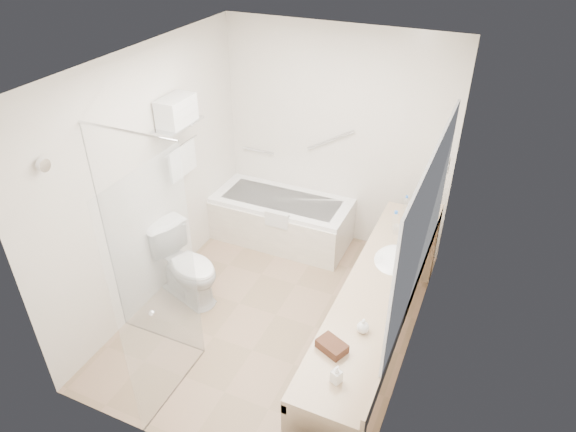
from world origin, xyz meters
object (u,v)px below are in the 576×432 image
at_px(toilet, 187,265).
at_px(water_bottle_left, 409,218).
at_px(amenity_basket, 332,346).
at_px(bathtub, 282,219).
at_px(vanity_counter, 377,305).

relative_size(toilet, water_bottle_left, 3.69).
distance_m(toilet, amenity_basket, 2.11).
distance_m(toilet, water_bottle_left, 2.26).
bearing_deg(bathtub, toilet, -108.74).
bearing_deg(toilet, vanity_counter, -73.28).
height_order(vanity_counter, toilet, vanity_counter).
xyz_separation_m(bathtub, vanity_counter, (1.52, -1.39, 0.36)).
relative_size(toilet, amenity_basket, 3.82).
xyz_separation_m(vanity_counter, water_bottle_left, (0.01, 0.97, 0.31)).
bearing_deg(toilet, amenity_basket, -96.79).
xyz_separation_m(toilet, amenity_basket, (1.85, -0.87, 0.50)).
relative_size(bathtub, water_bottle_left, 7.48).
height_order(vanity_counter, amenity_basket, vanity_counter).
distance_m(bathtub, water_bottle_left, 1.73).
bearing_deg(bathtub, vanity_counter, -42.35).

